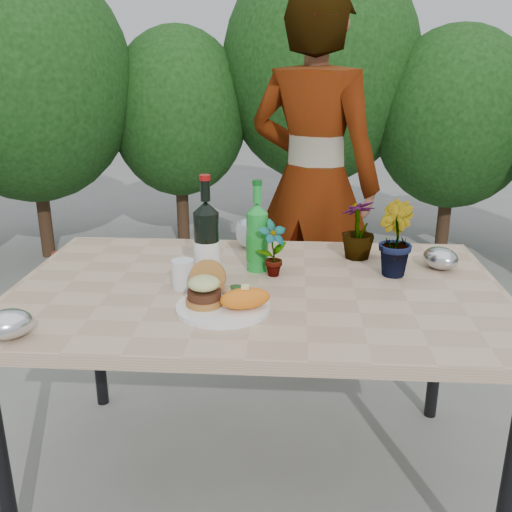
# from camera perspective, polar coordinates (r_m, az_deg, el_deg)

# --- Properties ---
(ground) EXTENTS (80.00, 80.00, 0.00)m
(ground) POSITION_cam_1_polar(r_m,az_deg,el_deg) (2.26, 0.14, -20.92)
(ground) COLOR slate
(ground) RESTS_ON ground
(patio_table) EXTENTS (1.60, 1.00, 0.75)m
(patio_table) POSITION_cam_1_polar(r_m,az_deg,el_deg) (1.89, 0.16, -4.59)
(patio_table) COLOR tan
(patio_table) RESTS_ON ground
(shrub_hedge) EXTENTS (6.83, 5.17, 2.31)m
(shrub_hedge) POSITION_cam_1_polar(r_m,az_deg,el_deg) (3.56, 1.88, 14.20)
(shrub_hedge) COLOR #382316
(shrub_hedge) RESTS_ON ground
(dinner_plate) EXTENTS (0.28, 0.28, 0.01)m
(dinner_plate) POSITION_cam_1_polar(r_m,az_deg,el_deg) (1.70, -3.31, -5.13)
(dinner_plate) COLOR white
(dinner_plate) RESTS_ON patio_table
(burger_stack) EXTENTS (0.11, 0.16, 0.11)m
(burger_stack) POSITION_cam_1_polar(r_m,az_deg,el_deg) (1.70, -5.11, -3.17)
(burger_stack) COLOR #B7722D
(burger_stack) RESTS_ON dinner_plate
(sweet_potato) EXTENTS (0.17, 0.12, 0.06)m
(sweet_potato) POSITION_cam_1_polar(r_m,az_deg,el_deg) (1.66, -1.08, -4.26)
(sweet_potato) COLOR orange
(sweet_potato) RESTS_ON dinner_plate
(grilled_veg) EXTENTS (0.08, 0.05, 0.03)m
(grilled_veg) POSITION_cam_1_polar(r_m,az_deg,el_deg) (1.77, -2.40, -3.34)
(grilled_veg) COLOR olive
(grilled_veg) RESTS_ON dinner_plate
(wine_bottle) EXTENTS (0.09, 0.09, 0.36)m
(wine_bottle) POSITION_cam_1_polar(r_m,az_deg,el_deg) (1.88, -4.95, 1.26)
(wine_bottle) COLOR black
(wine_bottle) RESTS_ON patio_table
(sparkling_water) EXTENTS (0.08, 0.08, 0.32)m
(sparkling_water) POSITION_cam_1_polar(r_m,az_deg,el_deg) (1.98, 0.11, 1.81)
(sparkling_water) COLOR green
(sparkling_water) RESTS_ON patio_table
(plastic_cup) EXTENTS (0.07, 0.07, 0.09)m
(plastic_cup) POSITION_cam_1_polar(r_m,az_deg,el_deg) (1.85, -7.31, -1.81)
(plastic_cup) COLOR silver
(plastic_cup) RESTS_ON patio_table
(seedling_left) EXTENTS (0.12, 0.11, 0.20)m
(seedling_left) POSITION_cam_1_polar(r_m,az_deg,el_deg) (1.93, 1.70, 0.73)
(seedling_left) COLOR #21531C
(seedling_left) RESTS_ON patio_table
(seedling_mid) EXTENTS (0.15, 0.17, 0.25)m
(seedling_mid) POSITION_cam_1_polar(r_m,az_deg,el_deg) (1.99, 13.62, 1.69)
(seedling_mid) COLOR #20531C
(seedling_mid) RESTS_ON patio_table
(seedling_right) EXTENTS (0.17, 0.17, 0.22)m
(seedling_right) POSITION_cam_1_polar(r_m,az_deg,el_deg) (2.14, 10.19, 2.66)
(seedling_right) COLOR #20551D
(seedling_right) RESTS_ON patio_table
(blue_bowl) EXTENTS (0.16, 0.16, 0.10)m
(blue_bowl) POSITION_cam_1_polar(r_m,az_deg,el_deg) (2.24, -0.38, 2.12)
(blue_bowl) COLOR silver
(blue_bowl) RESTS_ON patio_table
(foil_packet_left) EXTENTS (0.17, 0.16, 0.08)m
(foil_packet_left) POSITION_cam_1_polar(r_m,az_deg,el_deg) (1.65, -23.58, -6.27)
(foil_packet_left) COLOR silver
(foil_packet_left) RESTS_ON patio_table
(foil_packet_right) EXTENTS (0.16, 0.17, 0.08)m
(foil_packet_right) POSITION_cam_1_polar(r_m,az_deg,el_deg) (2.12, 17.96, -0.21)
(foil_packet_right) COLOR #B6B8BE
(foil_packet_right) RESTS_ON patio_table
(person) EXTENTS (0.77, 0.66, 1.79)m
(person) POSITION_cam_1_polar(r_m,az_deg,el_deg) (2.76, 5.74, 7.17)
(person) COLOR #A16D50
(person) RESTS_ON ground
(terracotta_pot) EXTENTS (0.17, 0.17, 0.14)m
(terracotta_pot) POSITION_cam_1_polar(r_m,az_deg,el_deg) (4.38, -18.59, -0.49)
(terracotta_pot) COLOR #A6432A
(terracotta_pot) RESTS_ON ground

